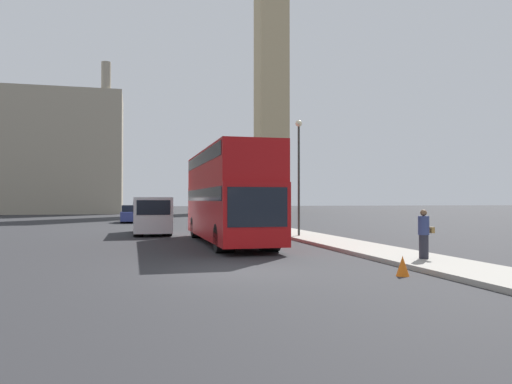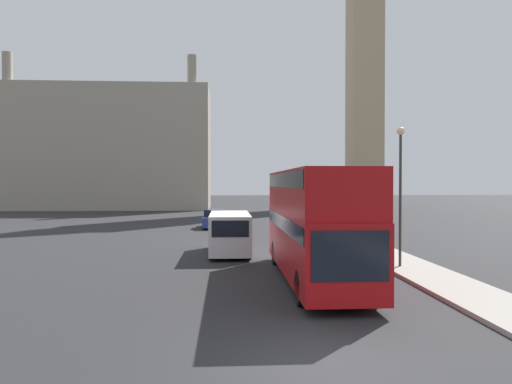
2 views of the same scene
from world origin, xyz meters
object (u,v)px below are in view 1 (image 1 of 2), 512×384
Objects in this scene: pedestrian at (424,234)px; street_lamp at (299,161)px; red_double_decker_bus at (228,192)px; parked_sedan at (131,215)px; clock_tower at (271,32)px; white_van at (152,214)px.

pedestrian is 11.52m from street_lamp.
red_double_decker_bus is 2.50× the size of parked_sedan.
red_double_decker_bus is (-20.56, -65.69, -30.88)m from clock_tower.
street_lamp is at bearing 28.21° from red_double_decker_bus.
street_lamp reaches higher than pedestrian.
pedestrian is (8.15, -16.32, -0.25)m from white_van.
parked_sedan is (-1.22, 16.27, -0.48)m from white_van.
red_double_decker_bus is at bearing -107.38° from clock_tower.
pedestrian is at bearing -101.91° from clock_tower.
pedestrian is at bearing -73.96° from parked_sedan.
white_van is 1.31× the size of parked_sedan.
white_van is at bearing 116.53° from pedestrian.
red_double_decker_bus is at bearing -79.31° from parked_sedan.
red_double_decker_bus is 1.85× the size of street_lamp.
parked_sedan is (-25.07, -41.82, -32.62)m from clock_tower.
pedestrian is 33.91m from parked_sedan.
parked_sedan is (-9.37, 32.59, -0.24)m from pedestrian.
pedestrian is (-15.70, -74.41, -32.38)m from clock_tower.
parked_sedan is at bearing 106.04° from pedestrian.
clock_tower reaches higher than white_van.
street_lamp is at bearing -34.79° from white_van.
red_double_decker_bus is at bearing -151.79° from street_lamp.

